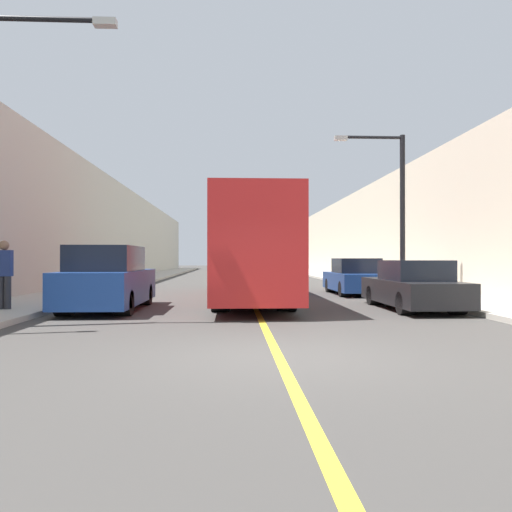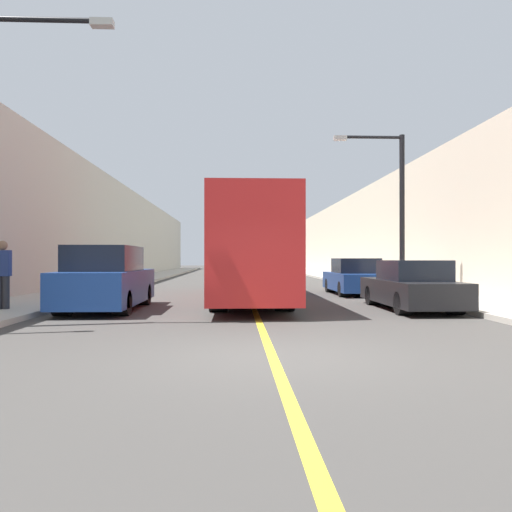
# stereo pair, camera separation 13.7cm
# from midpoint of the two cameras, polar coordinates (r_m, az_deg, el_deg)

# --- Properties ---
(ground_plane) EXTENTS (200.00, 200.00, 0.00)m
(ground_plane) POSITION_cam_midpoint_polar(r_m,az_deg,el_deg) (7.87, 2.35, -11.34)
(ground_plane) COLOR #3F3D3A
(sidewalk_left) EXTENTS (2.88, 72.00, 0.15)m
(sidewalk_left) POSITION_cam_midpoint_polar(r_m,az_deg,el_deg) (38.27, -12.16, -2.43)
(sidewalk_left) COLOR #B2AA9E
(sidewalk_left) RESTS_ON ground
(sidewalk_right) EXTENTS (2.88, 72.00, 0.15)m
(sidewalk_right) POSITION_cam_midpoint_polar(r_m,az_deg,el_deg) (38.51, 9.14, -2.42)
(sidewalk_right) COLOR #B2AA9E
(sidewalk_right) RESTS_ON ground
(building_row_left) EXTENTS (4.00, 72.00, 6.82)m
(building_row_left) POSITION_cam_midpoint_polar(r_m,az_deg,el_deg) (39.01, -17.15, 2.52)
(building_row_left) COLOR #B7B2A3
(building_row_left) RESTS_ON ground
(building_row_right) EXTENTS (4.00, 72.00, 6.50)m
(building_row_right) POSITION_cam_midpoint_polar(r_m,az_deg,el_deg) (39.36, 14.05, 2.26)
(building_row_right) COLOR beige
(building_row_right) RESTS_ON ground
(road_center_line) EXTENTS (0.16, 72.00, 0.01)m
(road_center_line) POSITION_cam_midpoint_polar(r_m,az_deg,el_deg) (37.73, -1.48, -2.57)
(road_center_line) COLOR gold
(road_center_line) RESTS_ON ground
(bus) EXTENTS (2.40, 12.78, 3.41)m
(bus) POSITION_cam_midpoint_polar(r_m,az_deg,el_deg) (18.14, -0.71, 0.75)
(bus) COLOR #AD1E1E
(bus) RESTS_ON ground
(parked_suv_left) EXTENTS (1.95, 4.96, 1.87)m
(parked_suv_left) POSITION_cam_midpoint_polar(r_m,az_deg,el_deg) (15.16, -16.46, -2.70)
(parked_suv_left) COLOR navy
(parked_suv_left) RESTS_ON ground
(car_right_near) EXTENTS (1.78, 4.72, 1.46)m
(car_right_near) POSITION_cam_midpoint_polar(r_m,az_deg,el_deg) (15.43, 17.54, -3.42)
(car_right_near) COLOR black
(car_right_near) RESTS_ON ground
(car_right_mid) EXTENTS (1.88, 4.45, 1.52)m
(car_right_mid) POSITION_cam_midpoint_polar(r_m,az_deg,el_deg) (21.30, 11.38, -2.50)
(car_right_mid) COLOR navy
(car_right_mid) RESTS_ON ground
(street_lamp_left) EXTENTS (2.79, 0.24, 6.73)m
(street_lamp_left) POSITION_cam_midpoint_polar(r_m,az_deg,el_deg) (12.49, -26.72, 11.51)
(street_lamp_left) COLOR black
(street_lamp_left) RESTS_ON sidewalk_left
(street_lamp_right) EXTENTS (2.79, 0.24, 6.19)m
(street_lamp_right) POSITION_cam_midpoint_polar(r_m,az_deg,el_deg) (20.29, 15.74, 6.14)
(street_lamp_right) COLOR black
(street_lamp_right) RESTS_ON sidewalk_right
(pedestrian) EXTENTS (0.41, 0.26, 1.85)m
(pedestrian) POSITION_cam_midpoint_polar(r_m,az_deg,el_deg) (15.07, -26.75, -1.80)
(pedestrian) COLOR #2D2D33
(pedestrian) RESTS_ON sidewalk_left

